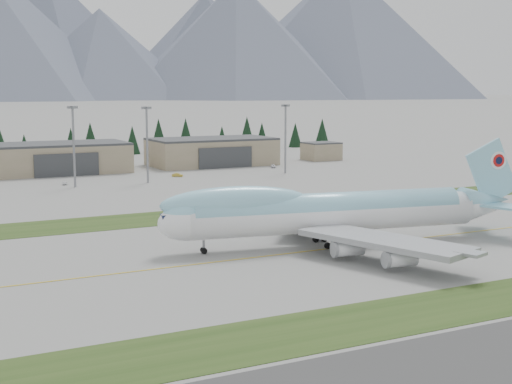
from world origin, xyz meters
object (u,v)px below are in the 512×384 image
hangar_center (59,158)px  service_vehicle_c (273,168)px  boeing_747_freighter (330,211)px  service_vehicle_b (177,177)px  hangar_right (212,151)px  service_vehicle_a (65,185)px

hangar_center → service_vehicle_c: hangar_center is taller
boeing_747_freighter → service_vehicle_b: boeing_747_freighter is taller
boeing_747_freighter → service_vehicle_b: bearing=93.8°
hangar_right → service_vehicle_b: size_ratio=12.69×
boeing_747_freighter → hangar_center: 148.65m
boeing_747_freighter → hangar_right: (38.64, 147.10, -1.19)m
service_vehicle_b → service_vehicle_a: bearing=127.3°
hangar_center → service_vehicle_b: size_ratio=12.69×
boeing_747_freighter → hangar_center: boeing_747_freighter is taller
hangar_right → boeing_747_freighter: bearing=-104.7°
hangar_right → service_vehicle_c: size_ratio=11.64×
hangar_center → hangar_right: (60.00, 0.00, 0.00)m
hangar_center → hangar_right: same height
service_vehicle_a → service_vehicle_b: 39.29m
service_vehicle_b → boeing_747_freighter: bearing=-154.2°
service_vehicle_b → hangar_center: bearing=79.4°
hangar_right → service_vehicle_a: hangar_right is taller
boeing_747_freighter → service_vehicle_a: size_ratio=22.49×
service_vehicle_b → service_vehicle_c: 44.35m
hangar_center → hangar_right: size_ratio=1.00×
hangar_center → service_vehicle_a: size_ratio=14.19×
hangar_center → service_vehicle_b: 46.10m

